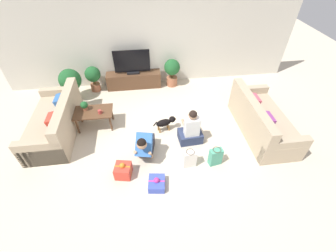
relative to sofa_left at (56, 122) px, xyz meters
name	(u,v)px	position (x,y,z in m)	size (l,w,h in m)	color
ground_plane	(160,139)	(2.38, -0.57, -0.31)	(16.00, 16.00, 0.00)	beige
wall_back	(150,40)	(2.38, 2.06, 0.99)	(8.40, 0.06, 2.60)	beige
sofa_left	(56,122)	(0.00, 0.00, 0.00)	(0.93, 2.05, 0.87)	tan
sofa_right	(261,121)	(4.76, -0.56, 0.00)	(0.93, 2.05, 0.87)	tan
coffee_table	(94,113)	(0.86, 0.11, 0.09)	(0.89, 0.54, 0.46)	brown
tv_console	(134,80)	(1.83, 1.80, -0.08)	(1.59, 0.39, 0.46)	brown
tv	(132,63)	(1.83, 1.80, 0.47)	(1.02, 0.20, 0.70)	black
potted_plant_back_left	(93,76)	(0.68, 1.75, 0.16)	(0.44, 0.44, 0.76)	#A36042
potted_plant_back_right	(172,70)	(2.97, 1.75, 0.19)	(0.47, 0.47, 0.83)	#A36042
potted_plant_corner_left	(70,81)	(0.15, 1.37, 0.27)	(0.59, 0.59, 0.90)	#A36042
person_kneeling	(145,145)	(2.02, -1.01, 0.03)	(0.46, 0.80, 0.78)	#23232D
person_sitting	(191,130)	(3.06, -0.68, 0.01)	(0.55, 0.50, 0.89)	#283351
dog	(166,122)	(2.54, -0.24, -0.07)	(0.56, 0.25, 0.35)	black
gift_box_a	(157,183)	(2.18, -1.79, -0.22)	(0.35, 0.39, 0.24)	#3D51BC
gift_box_b	(123,170)	(1.55, -1.45, -0.17)	(0.36, 0.36, 0.35)	red
gift_bag_a	(190,159)	(2.90, -1.37, -0.11)	(0.27, 0.18, 0.41)	white
gift_bag_b	(215,157)	(3.43, -1.40, -0.10)	(0.28, 0.19, 0.42)	#4CA384
mug	(100,112)	(1.04, 0.01, 0.19)	(0.12, 0.08, 0.09)	#B23D38
tabletop_plant	(84,105)	(0.68, 0.20, 0.27)	(0.17, 0.17, 0.22)	#A36042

